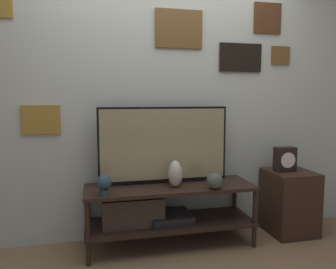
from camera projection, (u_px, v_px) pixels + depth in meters
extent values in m
plane|color=#846647|center=(178.00, 260.00, 2.64)|extent=(12.00, 12.00, 0.00)
cube|color=beige|center=(163.00, 93.00, 3.04)|extent=(6.40, 0.06, 2.70)
cube|color=brown|center=(179.00, 29.00, 2.97)|extent=(0.44, 0.02, 0.34)
cube|color=slate|center=(179.00, 29.00, 2.96)|extent=(0.40, 0.01, 0.31)
cube|color=olive|center=(41.00, 120.00, 2.79)|extent=(0.32, 0.02, 0.25)
cube|color=slate|center=(41.00, 120.00, 2.78)|extent=(0.28, 0.01, 0.21)
cube|color=black|center=(240.00, 58.00, 3.13)|extent=(0.43, 0.02, 0.27)
cube|color=beige|center=(241.00, 57.00, 3.12)|extent=(0.39, 0.01, 0.23)
cube|color=#4C2D19|center=(268.00, 18.00, 3.15)|extent=(0.28, 0.02, 0.29)
cube|color=slate|center=(268.00, 18.00, 3.14)|extent=(0.24, 0.01, 0.25)
cube|color=brown|center=(281.00, 55.00, 3.22)|extent=(0.19, 0.02, 0.17)
cube|color=#BCB299|center=(281.00, 55.00, 3.22)|extent=(0.16, 0.01, 0.14)
cube|color=black|center=(170.00, 187.00, 2.85)|extent=(1.47, 0.47, 0.03)
cube|color=black|center=(170.00, 223.00, 2.89)|extent=(1.47, 0.47, 0.03)
cylinder|color=black|center=(88.00, 232.00, 2.52)|extent=(0.04, 0.04, 0.54)
cylinder|color=black|center=(255.00, 217.00, 2.84)|extent=(0.04, 0.04, 0.54)
cylinder|color=black|center=(88.00, 214.00, 2.92)|extent=(0.04, 0.04, 0.54)
cylinder|color=black|center=(234.00, 202.00, 3.24)|extent=(0.04, 0.04, 0.54)
cube|color=black|center=(170.00, 217.00, 2.88)|extent=(0.36, 0.33, 0.07)
cube|color=#47382D|center=(133.00, 210.00, 2.80)|extent=(0.51, 0.26, 0.24)
cylinder|color=black|center=(128.00, 184.00, 2.88)|extent=(0.05, 0.05, 0.02)
cylinder|color=black|center=(197.00, 180.00, 3.02)|extent=(0.05, 0.05, 0.02)
cube|color=black|center=(164.00, 144.00, 2.91)|extent=(1.16, 0.04, 0.66)
cube|color=#998C66|center=(164.00, 144.00, 2.89)|extent=(1.12, 0.01, 0.63)
sphere|color=#4C5647|center=(215.00, 181.00, 2.75)|extent=(0.14, 0.14, 0.14)
ellipsoid|color=beige|center=(175.00, 174.00, 2.80)|extent=(0.12, 0.14, 0.23)
cylinder|color=#2D4251|center=(104.00, 192.00, 2.57)|extent=(0.07, 0.07, 0.05)
sphere|color=#2D4251|center=(104.00, 182.00, 2.56)|extent=(0.12, 0.12, 0.12)
cube|color=#382319|center=(289.00, 202.00, 3.16)|extent=(0.41, 0.44, 0.60)
cube|color=black|center=(285.00, 159.00, 3.11)|extent=(0.20, 0.10, 0.23)
cylinder|color=white|center=(288.00, 160.00, 3.06)|extent=(0.15, 0.01, 0.15)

